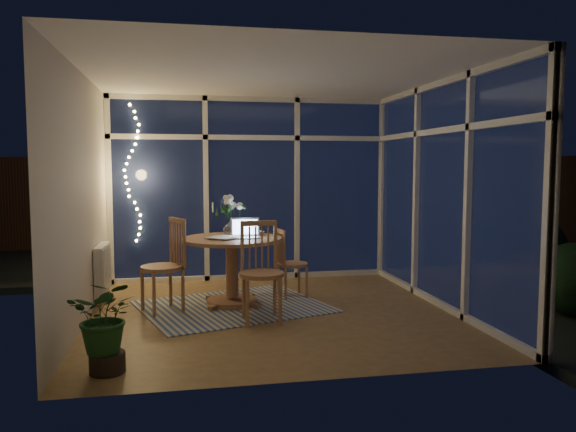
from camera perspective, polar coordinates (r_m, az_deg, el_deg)
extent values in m
plane|color=brown|center=(6.32, -1.37, -9.83)|extent=(4.00, 4.00, 0.00)
plane|color=white|center=(6.18, -1.42, 14.16)|extent=(4.00, 4.00, 0.00)
cube|color=beige|center=(8.09, -3.72, 2.77)|extent=(4.00, 0.04, 2.60)
cube|color=beige|center=(4.16, 3.13, 0.58)|extent=(4.00, 0.04, 2.60)
cube|color=beige|center=(6.11, -20.23, 1.72)|extent=(0.04, 4.00, 2.60)
cube|color=beige|center=(6.73, 15.65, 2.13)|extent=(0.04, 4.00, 2.60)
cube|color=white|center=(8.05, -3.68, 2.76)|extent=(4.00, 0.10, 2.60)
cube|color=white|center=(6.72, 15.35, 2.13)|extent=(0.10, 4.00, 2.60)
cube|color=silver|center=(7.09, -18.34, -5.12)|extent=(0.10, 0.70, 0.58)
cube|color=black|center=(11.25, -3.04, -3.53)|extent=(12.00, 6.00, 0.10)
cube|color=#362213|center=(11.59, -5.85, 1.48)|extent=(11.00, 0.08, 1.80)
cube|color=#33373D|center=(14.59, -5.75, 7.32)|extent=(7.00, 3.00, 2.20)
sphere|color=black|center=(9.50, -9.54, -2.09)|extent=(0.90, 0.90, 0.90)
cube|color=beige|center=(6.61, -5.60, -9.12)|extent=(2.40, 2.13, 0.01)
cylinder|color=#A07248|center=(6.62, -5.71, -5.62)|extent=(1.46, 1.46, 0.80)
cube|color=#A07248|center=(6.38, -12.68, -4.90)|extent=(0.65, 0.65, 1.06)
cube|color=#A07248|center=(6.97, 0.44, -4.75)|extent=(0.46, 0.46, 0.87)
cube|color=#A07248|center=(5.86, -2.71, -5.67)|extent=(0.49, 0.49, 1.06)
imported|color=white|center=(6.77, -5.86, -1.08)|extent=(0.25, 0.25, 0.21)
imported|color=white|center=(6.84, -3.13, -1.73)|extent=(0.19, 0.19, 0.04)
cube|color=beige|center=(6.51, -6.40, -2.16)|extent=(0.45, 0.44, 0.02)
cube|color=black|center=(6.44, -4.76, -2.29)|extent=(0.13, 0.11, 0.01)
imported|color=#19461C|center=(4.70, -17.98, -10.53)|extent=(0.60, 0.54, 0.76)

